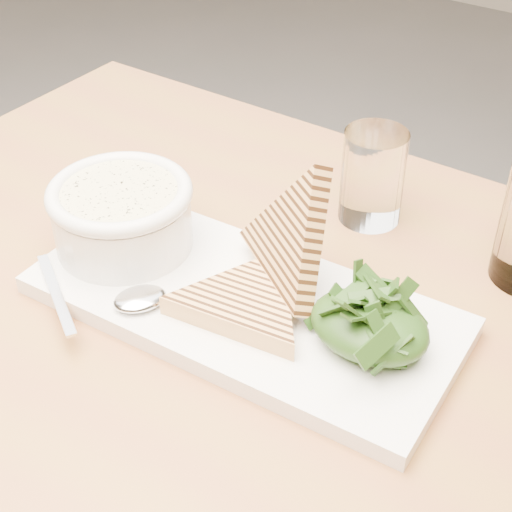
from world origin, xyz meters
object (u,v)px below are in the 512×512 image
Objects in this scene: platter at (243,305)px; glass_near at (373,176)px; table_top at (308,397)px; soup_bowl at (123,222)px.

platter is 3.90× the size of glass_near.
glass_near is at bearing 106.37° from table_top.
table_top is 0.25m from glass_near.
soup_bowl is at bearing 179.30° from platter.
table_top is 2.94× the size of platter.
platter is 0.14m from soup_bowl.
soup_bowl reaches higher than platter.
soup_bowl is (-0.14, 0.00, 0.03)m from platter.
platter is at bearing -96.57° from glass_near.
glass_near is (0.16, 0.19, 0.01)m from soup_bowl.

